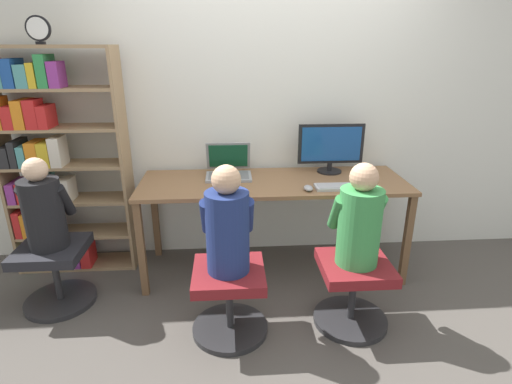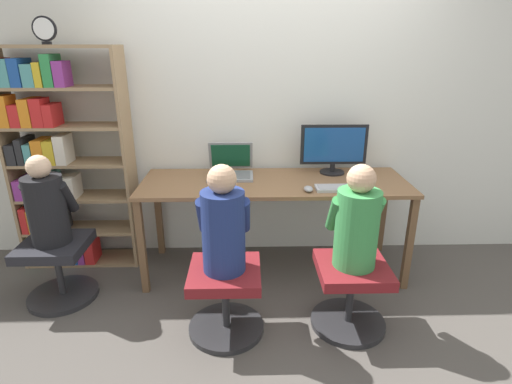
# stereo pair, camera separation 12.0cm
# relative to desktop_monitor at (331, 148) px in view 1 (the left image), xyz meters

# --- Properties ---
(ground_plane) EXTENTS (14.00, 14.00, 0.00)m
(ground_plane) POSITION_rel_desktop_monitor_xyz_m (-0.48, -0.53, -0.98)
(ground_plane) COLOR #4C4742
(wall_back) EXTENTS (10.00, 0.05, 2.60)m
(wall_back) POSITION_rel_desktop_monitor_xyz_m (-0.48, 0.21, 0.32)
(wall_back) COLOR silver
(wall_back) RESTS_ON ground_plane
(desk) EXTENTS (2.05, 0.68, 0.77)m
(desk) POSITION_rel_desktop_monitor_xyz_m (-0.48, -0.19, -0.28)
(desk) COLOR brown
(desk) RESTS_ON ground_plane
(desktop_monitor) EXTENTS (0.53, 0.20, 0.40)m
(desktop_monitor) POSITION_rel_desktop_monitor_xyz_m (0.00, 0.00, 0.00)
(desktop_monitor) COLOR black
(desktop_monitor) RESTS_ON desk
(laptop) EXTENTS (0.36, 0.34, 0.25)m
(laptop) POSITION_rel_desktop_monitor_xyz_m (-0.83, -0.04, -0.15)
(laptop) COLOR gray
(laptop) RESTS_ON desk
(keyboard) EXTENTS (0.43, 0.14, 0.03)m
(keyboard) POSITION_rel_desktop_monitor_xyz_m (0.01, -0.40, -0.19)
(keyboard) COLOR #B2B2B7
(keyboard) RESTS_ON desk
(computer_mouse_by_keyboard) EXTENTS (0.06, 0.10, 0.04)m
(computer_mouse_by_keyboard) POSITION_rel_desktop_monitor_xyz_m (-0.26, -0.43, -0.19)
(computer_mouse_by_keyboard) COLOR #99999E
(computer_mouse_by_keyboard) RESTS_ON desk
(office_chair_left) EXTENTS (0.49, 0.49, 0.46)m
(office_chair_left) POSITION_rel_desktop_monitor_xyz_m (-0.03, -0.92, -0.72)
(office_chair_left) COLOR #262628
(office_chair_left) RESTS_ON ground_plane
(office_chair_right) EXTENTS (0.49, 0.49, 0.46)m
(office_chair_right) POSITION_rel_desktop_monitor_xyz_m (-0.84, -0.95, -0.72)
(office_chair_right) COLOR #262628
(office_chair_right) RESTS_ON ground_plane
(person_at_monitor) EXTENTS (0.32, 0.31, 0.66)m
(person_at_monitor) POSITION_rel_desktop_monitor_xyz_m (-0.03, -0.91, -0.23)
(person_at_monitor) COLOR #388C47
(person_at_monitor) RESTS_ON office_chair_left
(person_at_laptop) EXTENTS (0.32, 0.31, 0.67)m
(person_at_laptop) POSITION_rel_desktop_monitor_xyz_m (-0.84, -0.94, -0.22)
(person_at_laptop) COLOR navy
(person_at_laptop) RESTS_ON office_chair_right
(bookshelf) EXTENTS (0.93, 0.28, 1.76)m
(bookshelf) POSITION_rel_desktop_monitor_xyz_m (-2.21, -0.03, -0.12)
(bookshelf) COLOR #997A56
(bookshelf) RESTS_ON ground_plane
(desk_clock) EXTENTS (0.17, 0.03, 0.19)m
(desk_clock) POSITION_rel_desktop_monitor_xyz_m (-2.09, -0.09, 0.88)
(desk_clock) COLOR black
(desk_clock) RESTS_ON bookshelf
(office_chair_side) EXTENTS (0.49, 0.49, 0.46)m
(office_chair_side) POSITION_rel_desktop_monitor_xyz_m (-2.07, -0.56, -0.72)
(office_chair_side) COLOR #262628
(office_chair_side) RESTS_ON ground_plane
(person_near_shelf) EXTENTS (0.31, 0.30, 0.63)m
(person_near_shelf) POSITION_rel_desktop_monitor_xyz_m (-2.07, -0.55, -0.24)
(person_near_shelf) COLOR black
(person_near_shelf) RESTS_ON office_chair_side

